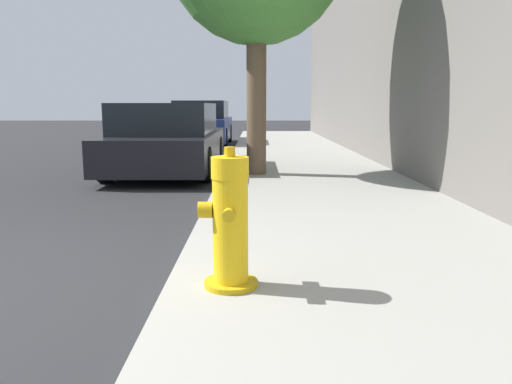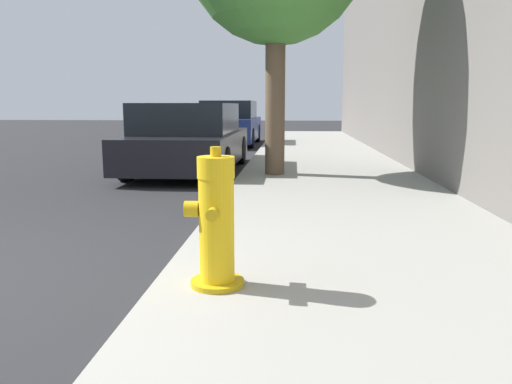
{
  "view_description": "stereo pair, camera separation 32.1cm",
  "coord_description": "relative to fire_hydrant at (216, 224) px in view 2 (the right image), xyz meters",
  "views": [
    {
      "loc": [
        2.38,
        -2.99,
        1.28
      ],
      "look_at": [
        2.38,
        1.31,
        0.53
      ],
      "focal_mm": 35.0,
      "sensor_mm": 36.0,
      "label": 1
    },
    {
      "loc": [
        2.7,
        -2.98,
        1.28
      ],
      "look_at": [
        2.38,
        1.31,
        0.53
      ],
      "focal_mm": 35.0,
      "sensor_mm": 36.0,
      "label": 2
    }
  ],
  "objects": [
    {
      "name": "parked_car_mid",
      "position": [
        -1.57,
        13.23,
        0.15
      ],
      "size": [
        1.74,
        4.35,
        1.42
      ],
      "color": "navy",
      "rests_on": "ground_plane"
    },
    {
      "name": "fire_hydrant",
      "position": [
        0.0,
        0.0,
        0.0
      ],
      "size": [
        0.38,
        0.38,
        0.91
      ],
      "color": "#C39C11",
      "rests_on": "sidewalk_slab"
    },
    {
      "name": "parked_car_near",
      "position": [
        -1.52,
        6.49,
        0.11
      ],
      "size": [
        1.86,
        4.42,
        1.32
      ],
      "color": "black",
      "rests_on": "ground_plane"
    },
    {
      "name": "sidewalk_slab",
      "position": [
        1.11,
        -0.11,
        -0.47
      ],
      "size": [
        3.09,
        40.0,
        0.11
      ],
      "color": "#99968E",
      "rests_on": "ground_plane"
    }
  ]
}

